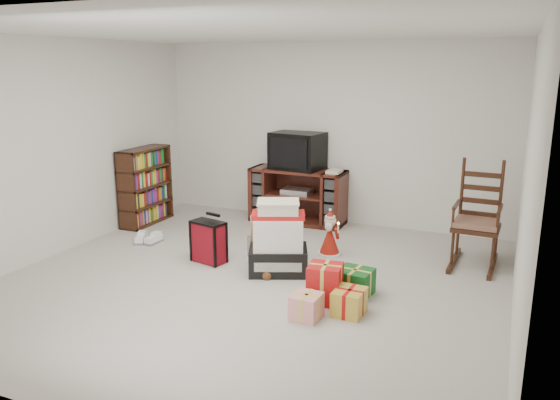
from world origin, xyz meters
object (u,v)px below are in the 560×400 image
at_px(tv_stand, 298,196).
at_px(gift_cluster, 334,292).
at_px(teddy_bear, 264,262).
at_px(bookshelf, 145,187).
at_px(gift_pile, 278,242).
at_px(rocking_chair, 476,228).
at_px(red_suitcase, 209,242).
at_px(sneaker_pair, 147,239).
at_px(crt_television, 297,151).
at_px(santa_figurine, 330,238).
at_px(mrs_claus_figurine, 257,239).

distance_m(tv_stand, gift_cluster, 2.82).
distance_m(teddy_bear, gift_cluster, 1.01).
xyz_separation_m(bookshelf, gift_pile, (2.48, -1.01, -0.17)).
relative_size(rocking_chair, teddy_bear, 3.50).
bearing_deg(bookshelf, tv_stand, 24.25).
distance_m(rocking_chair, red_suitcase, 3.00).
bearing_deg(sneaker_pair, crt_television, 37.92).
height_order(tv_stand, rocking_chair, rocking_chair).
relative_size(santa_figurine, crt_television, 0.73).
height_order(bookshelf, teddy_bear, bookshelf).
bearing_deg(mrs_claus_figurine, sneaker_pair, -177.59).
bearing_deg(red_suitcase, sneaker_pair, 177.38).
relative_size(tv_stand, red_suitcase, 2.38).
bearing_deg(mrs_claus_figurine, bookshelf, 161.65).
xyz_separation_m(santa_figurine, crt_television, (-0.89, 1.19, 0.81)).
bearing_deg(tv_stand, teddy_bear, -78.09).
bearing_deg(tv_stand, gift_cluster, -61.50).
relative_size(sneaker_pair, crt_television, 0.43).
distance_m(red_suitcase, crt_television, 2.13).
height_order(teddy_bear, gift_cluster, teddy_bear).
bearing_deg(bookshelf, red_suitcase, -32.63).
xyz_separation_m(rocking_chair, mrs_claus_figurine, (-2.34, -0.78, -0.20)).
bearing_deg(rocking_chair, santa_figurine, -164.25).
height_order(tv_stand, teddy_bear, tv_stand).
relative_size(tv_stand, sneaker_pair, 4.07).
height_order(rocking_chair, red_suitcase, rocking_chair).
bearing_deg(gift_cluster, sneaker_pair, 162.82).
height_order(teddy_bear, crt_television, crt_television).
xyz_separation_m(teddy_bear, santa_figurine, (0.43, 0.88, 0.06)).
bearing_deg(gift_pile, bookshelf, 134.98).
bearing_deg(gift_cluster, santa_figurine, 109.99).
bearing_deg(mrs_claus_figurine, teddy_bear, -56.21).
xyz_separation_m(tv_stand, gift_cluster, (1.34, -2.47, -0.24)).
bearing_deg(bookshelf, gift_cluster, -25.82).
xyz_separation_m(tv_stand, red_suitcase, (-0.32, -1.92, -0.14)).
bearing_deg(bookshelf, rocking_chair, 1.26).
xyz_separation_m(bookshelf, teddy_bear, (2.38, -1.16, -0.36)).
distance_m(gift_cluster, crt_television, 2.99).
distance_m(bookshelf, teddy_bear, 2.67).
relative_size(red_suitcase, mrs_claus_figurine, 0.99).
xyz_separation_m(tv_stand, rocking_chair, (2.45, -0.78, 0.03)).
relative_size(bookshelf, sneaker_pair, 3.24).
bearing_deg(teddy_bear, bookshelf, 154.03).
bearing_deg(crt_television, red_suitcase, -89.92).
relative_size(mrs_claus_figurine, gift_cluster, 0.60).
height_order(santa_figurine, crt_television, crt_television).
xyz_separation_m(red_suitcase, teddy_bear, (0.75, -0.12, -0.09)).
bearing_deg(gift_pile, teddy_bear, -144.82).
xyz_separation_m(rocking_chair, santa_figurine, (-1.59, -0.37, -0.20)).
bearing_deg(gift_pile, crt_television, 83.04).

